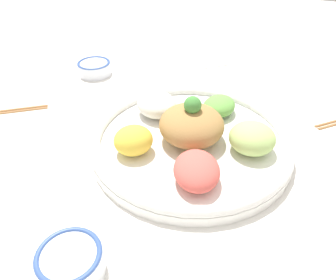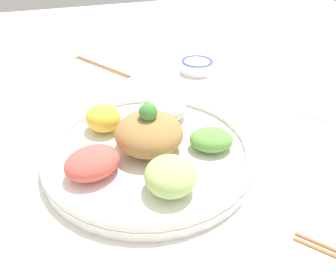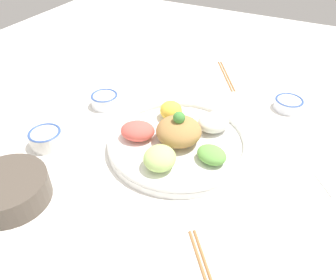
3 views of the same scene
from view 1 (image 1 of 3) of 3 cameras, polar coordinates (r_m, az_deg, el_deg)
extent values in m
plane|color=white|center=(0.68, 3.51, 0.29)|extent=(2.40, 2.40, 0.00)
cylinder|color=white|center=(0.65, 3.95, -0.61)|extent=(0.39, 0.39, 0.02)
torus|color=white|center=(0.64, 4.01, 0.45)|extent=(0.39, 0.39, 0.02)
ellipsoid|color=yellow|center=(0.60, -6.05, -0.05)|extent=(0.10, 0.10, 0.05)
ellipsoid|color=#E55B51|center=(0.54, 5.00, -5.30)|extent=(0.11, 0.10, 0.05)
ellipsoid|color=#B7DB7A|center=(0.62, 14.44, 0.31)|extent=(0.08, 0.09, 0.06)
ellipsoid|color=#6BAD4C|center=(0.71, 8.87, 5.87)|extent=(0.10, 0.09, 0.04)
ellipsoid|color=white|center=(0.70, -1.99, 6.22)|extent=(0.12, 0.12, 0.05)
ellipsoid|color=#AD7F47|center=(0.62, 4.12, 2.62)|extent=(0.12, 0.12, 0.07)
sphere|color=#478E3D|center=(0.60, 4.31, 6.11)|extent=(0.03, 0.03, 0.03)
cylinder|color=white|center=(0.48, -16.53, -19.88)|extent=(0.09, 0.09, 0.04)
torus|color=#38569E|center=(0.46, -16.94, -18.66)|extent=(0.09, 0.09, 0.01)
cylinder|color=#5B3319|center=(0.46, -16.87, -18.85)|extent=(0.07, 0.07, 0.00)
cylinder|color=white|center=(0.94, -12.68, 12.05)|extent=(0.09, 0.09, 0.03)
torus|color=#38569E|center=(0.94, -12.81, 12.88)|extent=(0.09, 0.09, 0.01)
cylinder|color=#5B3319|center=(0.94, -12.78, 12.72)|extent=(0.07, 0.07, 0.00)
cube|color=white|center=(0.98, 8.28, 12.73)|extent=(0.06, 0.07, 0.01)
ellipsoid|color=white|center=(1.01, 11.28, 13.07)|extent=(0.05, 0.05, 0.01)
camera|label=2|loc=(0.52, 65.31, 14.80)|focal=35.00mm
camera|label=3|loc=(0.96, 64.40, 31.32)|focal=35.00mm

